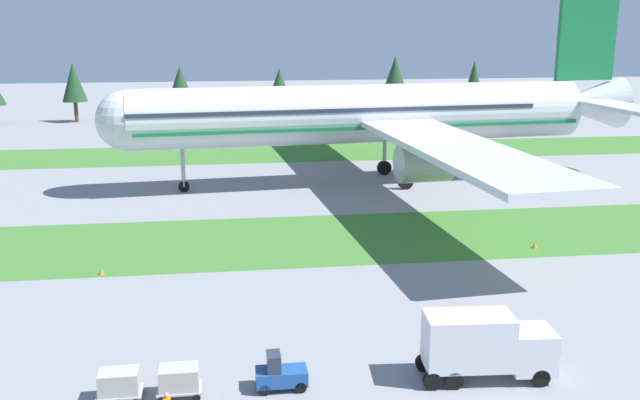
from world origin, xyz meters
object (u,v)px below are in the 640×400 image
(baggage_tug, at_px, (280,374))
(cargo_dolly_lead, at_px, (179,379))
(catering_truck, at_px, (485,344))
(taxiway_marker_0, at_px, (101,271))
(cargo_dolly_second, at_px, (119,383))
(taxiway_marker_1, at_px, (534,245))
(airliner, at_px, (376,113))

(baggage_tug, bearing_deg, cargo_dolly_lead, -90.00)
(baggage_tug, height_order, cargo_dolly_lead, baggage_tug)
(catering_truck, height_order, taxiway_marker_0, catering_truck)
(cargo_dolly_lead, xyz_separation_m, catering_truck, (15.66, -0.31, 1.03))
(cargo_dolly_second, distance_m, taxiway_marker_0, 19.04)
(cargo_dolly_second, distance_m, catering_truck, 18.59)
(catering_truck, distance_m, taxiway_marker_1, 23.98)
(baggage_tug, bearing_deg, airliner, 162.09)
(cargo_dolly_lead, bearing_deg, catering_truck, 88.59)
(cargo_dolly_lead, height_order, catering_truck, catering_truck)
(cargo_dolly_lead, bearing_deg, airliner, 156.63)
(baggage_tug, distance_m, catering_truck, 10.70)
(baggage_tug, height_order, taxiway_marker_0, baggage_tug)
(airliner, relative_size, taxiway_marker_1, 154.50)
(taxiway_marker_1, bearing_deg, catering_truck, -120.04)
(airliner, bearing_deg, cargo_dolly_second, 149.16)
(catering_truck, bearing_deg, cargo_dolly_lead, -86.98)
(cargo_dolly_lead, distance_m, taxiway_marker_0, 19.81)
(taxiway_marker_0, bearing_deg, cargo_dolly_lead, -70.22)
(baggage_tug, distance_m, cargo_dolly_lead, 5.03)
(taxiway_marker_0, bearing_deg, taxiway_marker_1, 2.94)
(cargo_dolly_lead, height_order, taxiway_marker_0, cargo_dolly_lead)
(cargo_dolly_lead, bearing_deg, taxiway_marker_1, 126.16)
(airliner, bearing_deg, taxiway_marker_0, 131.44)
(baggage_tug, relative_size, taxiway_marker_1, 5.34)
(airliner, distance_m, taxiway_marker_0, 38.94)
(airliner, height_order, baggage_tug, airliner)
(baggage_tug, xyz_separation_m, taxiway_marker_0, (-11.73, 18.61, -0.59))
(taxiway_marker_1, bearing_deg, taxiway_marker_0, -177.06)
(cargo_dolly_second, relative_size, taxiway_marker_1, 4.52)
(cargo_dolly_second, distance_m, taxiway_marker_1, 36.74)
(baggage_tug, height_order, catering_truck, catering_truck)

